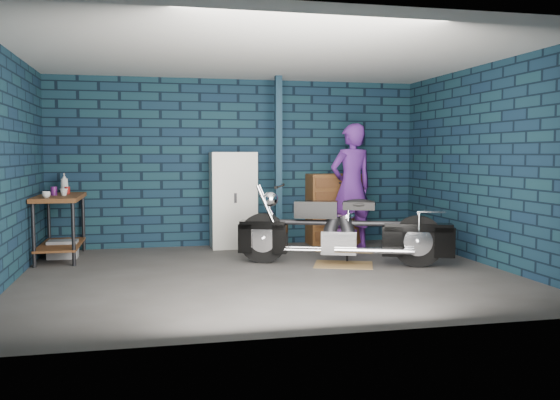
{
  "coord_description": "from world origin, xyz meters",
  "views": [
    {
      "loc": [
        -1.43,
        -7.11,
        1.5
      ],
      "look_at": [
        0.21,
        0.3,
        0.9
      ],
      "focal_mm": 38.0,
      "sensor_mm": 36.0,
      "label": 1
    }
  ],
  "objects_px": {
    "motorcycle": "(344,225)",
    "shop_stool": "(333,233)",
    "storage_bin": "(63,249)",
    "tool_chest": "(335,209)",
    "person": "(351,187)",
    "locker": "(233,200)",
    "workbench": "(60,227)"
  },
  "relations": [
    {
      "from": "person",
      "to": "locker",
      "type": "bearing_deg",
      "value": -30.02
    },
    {
      "from": "motorcycle",
      "to": "shop_stool",
      "type": "bearing_deg",
      "value": 100.19
    },
    {
      "from": "locker",
      "to": "shop_stool",
      "type": "xyz_separation_m",
      "value": [
        1.46,
        -0.63,
        -0.48
      ]
    },
    {
      "from": "motorcycle",
      "to": "storage_bin",
      "type": "relative_size",
      "value": 5.96
    },
    {
      "from": "tool_chest",
      "to": "shop_stool",
      "type": "relative_size",
      "value": 2.1
    },
    {
      "from": "workbench",
      "to": "locker",
      "type": "xyz_separation_m",
      "value": [
        2.55,
        0.48,
        0.31
      ]
    },
    {
      "from": "workbench",
      "to": "motorcycle",
      "type": "bearing_deg",
      "value": -19.42
    },
    {
      "from": "motorcycle",
      "to": "locker",
      "type": "relative_size",
      "value": 1.61
    },
    {
      "from": "workbench",
      "to": "shop_stool",
      "type": "xyz_separation_m",
      "value": [
        4.01,
        -0.15,
        -0.18
      ]
    },
    {
      "from": "workbench",
      "to": "locker",
      "type": "distance_m",
      "value": 2.62
    },
    {
      "from": "motorcycle",
      "to": "tool_chest",
      "type": "distance_m",
      "value": 1.87
    },
    {
      "from": "storage_bin",
      "to": "workbench",
      "type": "bearing_deg",
      "value": -116.57
    },
    {
      "from": "motorcycle",
      "to": "shop_stool",
      "type": "relative_size",
      "value": 4.41
    },
    {
      "from": "shop_stool",
      "to": "motorcycle",
      "type": "bearing_deg",
      "value": -100.47
    },
    {
      "from": "workbench",
      "to": "motorcycle",
      "type": "relative_size",
      "value": 0.57
    },
    {
      "from": "shop_stool",
      "to": "person",
      "type": "bearing_deg",
      "value": 7.66
    },
    {
      "from": "workbench",
      "to": "storage_bin",
      "type": "xyz_separation_m",
      "value": [
        0.02,
        0.04,
        -0.33
      ]
    },
    {
      "from": "storage_bin",
      "to": "tool_chest",
      "type": "xyz_separation_m",
      "value": [
        4.23,
        0.44,
        0.45
      ]
    },
    {
      "from": "person",
      "to": "locker",
      "type": "distance_m",
      "value": 1.88
    },
    {
      "from": "person",
      "to": "storage_bin",
      "type": "distance_m",
      "value": 4.39
    },
    {
      "from": "workbench",
      "to": "storage_bin",
      "type": "height_order",
      "value": "workbench"
    },
    {
      "from": "storage_bin",
      "to": "motorcycle",
      "type": "bearing_deg",
      "value": -20.06
    },
    {
      "from": "workbench",
      "to": "person",
      "type": "height_order",
      "value": "person"
    },
    {
      "from": "tool_chest",
      "to": "storage_bin",
      "type": "bearing_deg",
      "value": -174.06
    },
    {
      "from": "motorcycle",
      "to": "shop_stool",
      "type": "distance_m",
      "value": 1.23
    },
    {
      "from": "storage_bin",
      "to": "locker",
      "type": "height_order",
      "value": "locker"
    },
    {
      "from": "storage_bin",
      "to": "tool_chest",
      "type": "relative_size",
      "value": 0.35
    },
    {
      "from": "workbench",
      "to": "storage_bin",
      "type": "bearing_deg",
      "value": 63.43
    },
    {
      "from": "motorcycle",
      "to": "shop_stool",
      "type": "xyz_separation_m",
      "value": [
        0.22,
        1.19,
        -0.26
      ]
    },
    {
      "from": "workbench",
      "to": "storage_bin",
      "type": "distance_m",
      "value": 0.33
    },
    {
      "from": "workbench",
      "to": "tool_chest",
      "type": "distance_m",
      "value": 4.28
    },
    {
      "from": "person",
      "to": "shop_stool",
      "type": "relative_size",
      "value": 3.53
    }
  ]
}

